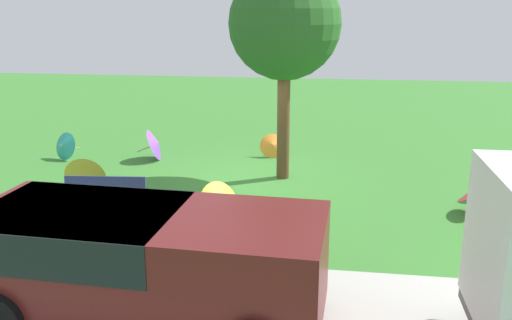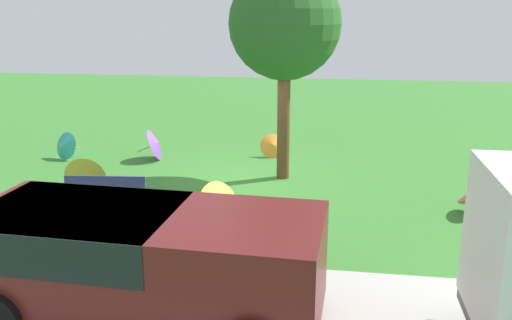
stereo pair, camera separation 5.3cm
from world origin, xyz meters
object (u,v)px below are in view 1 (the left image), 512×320
(parasol_orange_0, at_px, (272,145))
(parasol_yellow_1, at_px, (222,205))
(parasol_teal_0, at_px, (63,146))
(shade_tree, at_px, (285,25))
(parasol_red_0, at_px, (473,193))
(parasol_purple_0, at_px, (156,144))
(parasol_yellow_2, at_px, (87,175))
(parasol_yellow_0, at_px, (483,183))
(van_dark, at_px, (136,257))
(park_bench, at_px, (108,196))

(parasol_orange_0, bearing_deg, parasol_yellow_1, 86.27)
(parasol_yellow_1, bearing_deg, parasol_teal_0, -37.82)
(shade_tree, distance_m, parasol_orange_0, 3.86)
(parasol_teal_0, height_order, parasol_orange_0, parasol_teal_0)
(parasol_teal_0, height_order, parasol_yellow_1, parasol_yellow_1)
(parasol_red_0, xyz_separation_m, parasol_yellow_1, (4.90, 1.48, 0.01))
(parasol_purple_0, bearing_deg, parasol_red_0, 158.41)
(parasol_red_0, distance_m, parasol_purple_0, 8.26)
(parasol_yellow_2, bearing_deg, parasol_red_0, -179.58)
(parasol_red_0, distance_m, parasol_teal_0, 10.56)
(parasol_yellow_0, relative_size, parasol_yellow_2, 0.80)
(van_dark, xyz_separation_m, parasol_purple_0, (2.34, -7.82, -0.47))
(van_dark, relative_size, parasol_yellow_0, 5.96)
(parasol_yellow_0, bearing_deg, parasol_orange_0, -28.37)
(parasol_red_0, xyz_separation_m, parasol_yellow_2, (8.27, 0.06, 0.03))
(parasol_red_0, relative_size, parasol_yellow_1, 0.96)
(shade_tree, bearing_deg, parasol_purple_0, -17.62)
(parasol_yellow_0, bearing_deg, parasol_teal_0, -8.45)
(parasol_teal_0, relative_size, parasol_orange_0, 1.14)
(van_dark, bearing_deg, parasol_purple_0, -73.37)
(van_dark, xyz_separation_m, parasol_red_0, (-5.35, -4.78, -0.47))
(parasol_yellow_1, distance_m, parasol_yellow_2, 3.66)
(shade_tree, distance_m, parasol_yellow_0, 5.69)
(parasol_purple_0, bearing_deg, van_dark, 106.63)
(parasol_yellow_0, bearing_deg, shade_tree, -10.29)
(parasol_yellow_0, xyz_separation_m, parasol_orange_0, (5.01, -2.71, 0.01))
(shade_tree, height_order, parasol_yellow_1, shade_tree)
(shade_tree, height_order, parasol_red_0, shade_tree)
(van_dark, distance_m, parasol_teal_0, 8.91)
(parasol_purple_0, bearing_deg, park_bench, 95.81)
(parasol_yellow_1, height_order, parasol_purple_0, parasol_yellow_1)
(shade_tree, height_order, parasol_yellow_0, shade_tree)
(van_dark, relative_size, parasol_teal_0, 5.39)
(park_bench, distance_m, parasol_teal_0, 4.96)
(park_bench, bearing_deg, parasol_yellow_1, 175.77)
(park_bench, relative_size, shade_tree, 0.33)
(shade_tree, bearing_deg, parasol_yellow_0, 169.71)
(parasol_red_0, bearing_deg, parasol_teal_0, -14.57)
(parasol_yellow_0, bearing_deg, parasol_purple_0, -13.60)
(parasol_yellow_1, xyz_separation_m, parasol_purple_0, (2.79, -4.52, -0.02))
(parasol_red_0, bearing_deg, parasol_yellow_1, 16.82)
(park_bench, relative_size, parasol_purple_0, 1.72)
(parasol_yellow_2, relative_size, parasol_orange_0, 1.29)
(parasol_purple_0, bearing_deg, parasol_yellow_1, 121.66)
(van_dark, height_order, parasol_red_0, van_dark)
(parasol_yellow_1, bearing_deg, parasol_purple_0, -58.34)
(parasol_yellow_0, distance_m, parasol_teal_0, 10.80)
(shade_tree, distance_m, parasol_yellow_1, 4.74)
(park_bench, distance_m, parasol_yellow_2, 1.62)
(parasol_yellow_2, height_order, parasol_purple_0, parasol_yellow_2)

